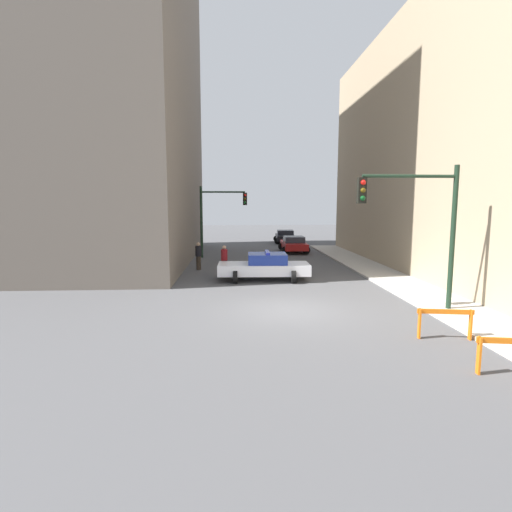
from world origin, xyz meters
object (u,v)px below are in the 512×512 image
parked_car_mid (285,236)px  pedestrian_crossing (224,260)px  traffic_light_far (216,211)px  parked_car_near (294,244)px  barrier_front (512,350)px  pedestrian_corner (198,256)px  traffic_light_near (422,216)px  barrier_mid (445,319)px  police_car (265,266)px

parked_car_mid → pedestrian_crossing: (-5.70, -18.00, 0.19)m
traffic_light_far → parked_car_mid: bearing=58.9°
parked_car_near → pedestrian_crossing: pedestrian_crossing is taller
pedestrian_crossing → barrier_front: pedestrian_crossing is taller
pedestrian_corner → barrier_front: pedestrian_corner is taller
traffic_light_near → parked_car_mid: (-1.59, 26.11, -2.86)m
traffic_light_far → barrier_front: bearing=-69.8°
pedestrian_crossing → barrier_mid: 12.95m
police_car → pedestrian_corner: (-3.72, 3.51, 0.14)m
pedestrian_corner → barrier_mid: bearing=-72.0°
traffic_light_near → barrier_mid: 4.18m
traffic_light_far → parked_car_near: (6.17, 2.96, -2.72)m
traffic_light_near → pedestrian_corner: bearing=131.8°
parked_car_near → pedestrian_crossing: bearing=-117.1°
parked_car_near → pedestrian_corner: pedestrian_corner is taller
pedestrian_corner → barrier_front: size_ratio=1.05×
police_car → barrier_front: bearing=-156.3°
police_car → pedestrian_corner: 5.12m
police_car → pedestrian_crossing: size_ratio=2.86×
traffic_light_far → barrier_mid: (7.47, -18.39, -2.78)m
traffic_light_near → pedestrian_corner: 13.60m
police_car → parked_car_mid: bearing=-8.7°
barrier_front → barrier_mid: bearing=95.3°
police_car → pedestrian_crossing: pedestrian_crossing is taller
parked_car_mid → pedestrian_crossing: pedestrian_crossing is taller
barrier_mid → pedestrian_crossing: bearing=121.3°
pedestrian_crossing → barrier_front: (6.96, -13.59, -0.24)m
traffic_light_far → barrier_front: 22.47m
traffic_light_near → barrier_front: bearing=-93.5°
pedestrian_corner → barrier_front: 17.64m
police_car → barrier_mid: (4.60, -9.38, -0.11)m
traffic_light_far → parked_car_near: bearing=25.6°
barrier_front → traffic_light_near: bearing=86.5°
pedestrian_crossing → pedestrian_corner: (-1.59, 1.84, 0.00)m
police_car → parked_car_near: size_ratio=1.10×
traffic_light_near → pedestrian_crossing: 11.23m
barrier_mid → pedestrian_corner: bearing=122.8°
parked_car_mid → barrier_front: parked_car_mid is taller
parked_car_near → parked_car_mid: size_ratio=0.98×
traffic_light_far → pedestrian_corner: size_ratio=3.13×
traffic_light_near → barrier_front: (-0.33, -5.47, -2.91)m
parked_car_near → pedestrian_corner: 10.99m
traffic_light_far → police_car: bearing=-72.3°
traffic_light_near → pedestrian_corner: (-8.89, 9.95, -2.67)m
traffic_light_near → barrier_front: traffic_light_near is taller
parked_car_mid → pedestrian_corner: 17.73m
parked_car_mid → police_car: bearing=-96.8°
pedestrian_crossing → parked_car_near: bearing=-59.3°
traffic_light_near → police_car: bearing=128.7°
police_car → pedestrian_corner: pedestrian_corner is taller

